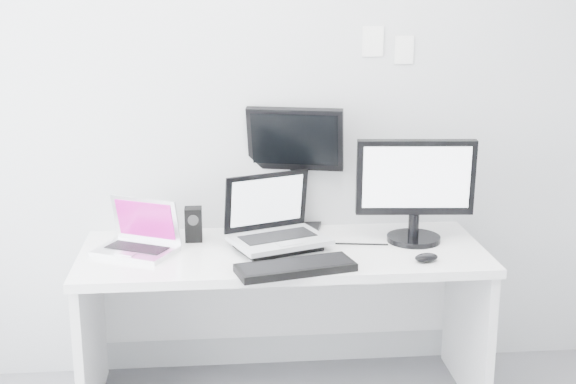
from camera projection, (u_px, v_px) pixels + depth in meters
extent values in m
plane|color=#B9BCBE|center=(277.00, 100.00, 3.68)|extent=(3.60, 0.00, 3.60)
cube|color=white|center=(283.00, 325.00, 3.59)|extent=(1.80, 0.70, 0.73)
cube|color=silver|center=(134.00, 226.00, 3.42)|extent=(0.41, 0.37, 0.25)
cube|color=black|center=(194.00, 224.00, 3.60)|extent=(0.09, 0.09, 0.16)
cube|color=#B0B3B8|center=(279.00, 213.00, 3.45)|extent=(0.49, 0.44, 0.34)
cube|color=black|center=(296.00, 167.00, 3.73)|extent=(0.48, 0.27, 0.61)
cube|color=black|center=(416.00, 189.00, 3.55)|extent=(0.56, 0.29, 0.49)
cube|color=black|center=(295.00, 268.00, 3.22)|extent=(0.51, 0.28, 0.03)
ellipsoid|color=black|center=(426.00, 258.00, 3.34)|extent=(0.12, 0.10, 0.04)
cube|color=white|center=(373.00, 41.00, 3.64)|extent=(0.10, 0.00, 0.14)
cube|color=white|center=(404.00, 50.00, 3.67)|extent=(0.09, 0.00, 0.13)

